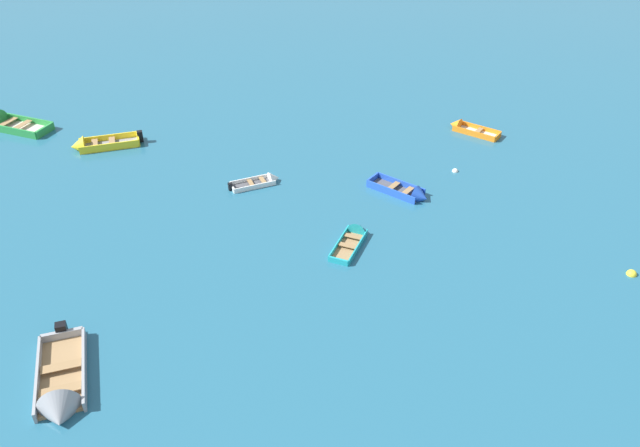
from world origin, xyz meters
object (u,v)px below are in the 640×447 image
object	(u,v)px
rowboat_orange_foreground_center	(464,128)
mooring_buoy_between_boats_right	(631,274)
rowboat_blue_cluster_inner	(409,193)
rowboat_green_midfield_right	(4,123)
rowboat_yellow_outer_right	(94,145)
rowboat_turquoise_back_row_right	(354,235)
rowboat_white_near_camera	(264,181)
rowboat_grey_near_left	(61,396)
mooring_buoy_trailing	(455,171)

from	to	relation	value
rowboat_orange_foreground_center	mooring_buoy_between_boats_right	xyz separation A→B (m)	(4.54, -14.38, -0.16)
rowboat_blue_cluster_inner	rowboat_green_midfield_right	distance (m)	26.19
rowboat_yellow_outer_right	rowboat_blue_cluster_inner	distance (m)	18.99
rowboat_yellow_outer_right	rowboat_turquoise_back_row_right	size ratio (longest dim) A/B	1.31
rowboat_white_near_camera	rowboat_turquoise_back_row_right	size ratio (longest dim) A/B	0.88
rowboat_grey_near_left	rowboat_orange_foreground_center	world-z (taller)	rowboat_grey_near_left
rowboat_blue_cluster_inner	rowboat_white_near_camera	bearing A→B (deg)	169.38
rowboat_white_near_camera	rowboat_turquoise_back_row_right	world-z (taller)	rowboat_turquoise_back_row_right
rowboat_yellow_outer_right	rowboat_green_midfield_right	bearing A→B (deg)	154.93
rowboat_yellow_outer_right	rowboat_blue_cluster_inner	bearing A→B (deg)	-17.21
mooring_buoy_trailing	mooring_buoy_between_boats_right	size ratio (longest dim) A/B	0.75
rowboat_blue_cluster_inner	rowboat_white_near_camera	xyz separation A→B (m)	(-7.71, 1.45, -0.06)
rowboat_turquoise_back_row_right	mooring_buoy_trailing	bearing A→B (deg)	46.27
rowboat_yellow_outer_right	rowboat_green_midfield_right	size ratio (longest dim) A/B	0.88
rowboat_blue_cluster_inner	rowboat_turquoise_back_row_right	world-z (taller)	rowboat_blue_cluster_inner
rowboat_yellow_outer_right	mooring_buoy_between_boats_right	xyz separation A→B (m)	(27.15, -12.21, -0.21)
rowboat_grey_near_left	mooring_buoy_between_boats_right	xyz separation A→B (m)	(22.90, 6.73, -0.21)
rowboat_white_near_camera	mooring_buoy_between_boats_right	world-z (taller)	rowboat_white_near_camera
rowboat_green_midfield_right	mooring_buoy_between_boats_right	xyz separation A→B (m)	(33.72, -15.29, -0.22)
rowboat_green_midfield_right	mooring_buoy_between_boats_right	distance (m)	37.02
rowboat_white_near_camera	mooring_buoy_trailing	size ratio (longest dim) A/B	8.34
mooring_buoy_between_boats_right	rowboat_grey_near_left	bearing A→B (deg)	-163.62
rowboat_yellow_outer_right	rowboat_green_midfield_right	distance (m)	7.25
rowboat_grey_near_left	rowboat_turquoise_back_row_right	distance (m)	14.47
rowboat_grey_near_left	rowboat_green_midfield_right	size ratio (longest dim) A/B	1.00
rowboat_yellow_outer_right	rowboat_white_near_camera	xyz separation A→B (m)	(10.42, -4.17, -0.09)
rowboat_turquoise_back_row_right	rowboat_white_near_camera	bearing A→B (deg)	131.98
rowboat_green_midfield_right	mooring_buoy_trailing	xyz separation A→B (m)	(27.63, -6.09, -0.22)
rowboat_turquoise_back_row_right	rowboat_orange_foreground_center	bearing A→B (deg)	56.59
mooring_buoy_trailing	mooring_buoy_between_boats_right	distance (m)	11.03
rowboat_yellow_outer_right	mooring_buoy_between_boats_right	distance (m)	29.77
rowboat_yellow_outer_right	rowboat_blue_cluster_inner	world-z (taller)	rowboat_yellow_outer_right
rowboat_white_near_camera	rowboat_green_midfield_right	bearing A→B (deg)	156.90
rowboat_grey_near_left	rowboat_white_near_camera	world-z (taller)	rowboat_grey_near_left
rowboat_white_near_camera	mooring_buoy_trailing	distance (m)	10.71
mooring_buoy_between_boats_right	rowboat_orange_foreground_center	bearing A→B (deg)	107.51
rowboat_grey_near_left	rowboat_green_midfield_right	bearing A→B (deg)	116.17
rowboat_grey_near_left	rowboat_white_near_camera	distance (m)	16.01
rowboat_grey_near_left	mooring_buoy_trailing	distance (m)	23.16
rowboat_blue_cluster_inner	rowboat_orange_foreground_center	distance (m)	8.98
rowboat_grey_near_left	mooring_buoy_between_boats_right	bearing A→B (deg)	16.38
rowboat_white_near_camera	rowboat_turquoise_back_row_right	xyz separation A→B (m)	(4.62, -5.14, 0.01)
rowboat_green_midfield_right	rowboat_yellow_outer_right	bearing A→B (deg)	-25.07
rowboat_orange_foreground_center	rowboat_white_near_camera	bearing A→B (deg)	-152.53
rowboat_green_midfield_right	mooring_buoy_trailing	world-z (taller)	rowboat_green_midfield_right
rowboat_yellow_outer_right	rowboat_grey_near_left	xyz separation A→B (m)	(4.25, -18.94, -0.01)
rowboat_blue_cluster_inner	mooring_buoy_between_boats_right	bearing A→B (deg)	-36.20
rowboat_blue_cluster_inner	mooring_buoy_between_boats_right	distance (m)	11.17
mooring_buoy_trailing	mooring_buoy_between_boats_right	bearing A→B (deg)	-56.53
rowboat_grey_near_left	mooring_buoy_trailing	world-z (taller)	rowboat_grey_near_left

